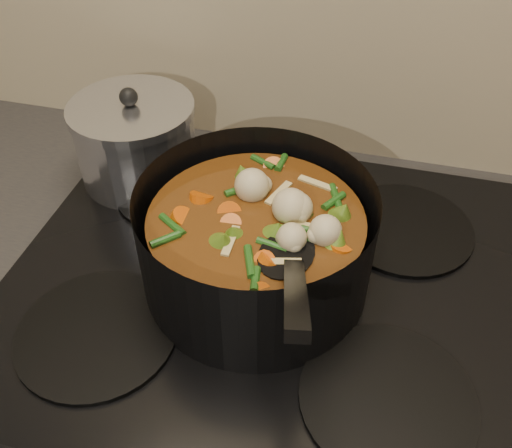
# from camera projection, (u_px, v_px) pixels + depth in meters

# --- Properties ---
(stovetop) EXTENTS (0.62, 0.54, 0.03)m
(stovetop) POSITION_uv_depth(u_px,v_px,m) (265.00, 282.00, 0.70)
(stovetop) COLOR black
(stovetop) RESTS_ON counter
(stockpot) EXTENTS (0.27, 0.35, 0.20)m
(stockpot) POSITION_uv_depth(u_px,v_px,m) (256.00, 244.00, 0.65)
(stockpot) COLOR black
(stockpot) RESTS_ON stovetop
(saucepan) EXTENTS (0.17, 0.17, 0.14)m
(saucepan) POSITION_uv_depth(u_px,v_px,m) (136.00, 141.00, 0.81)
(saucepan) COLOR silver
(saucepan) RESTS_ON stovetop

